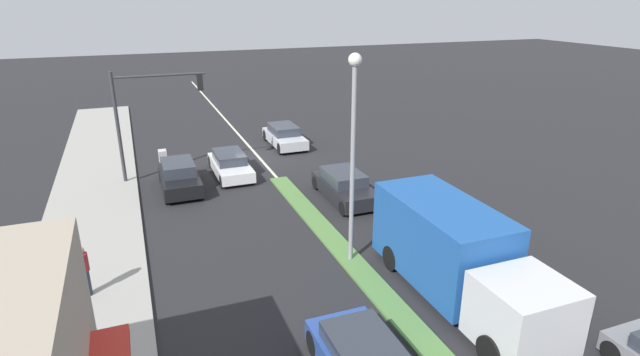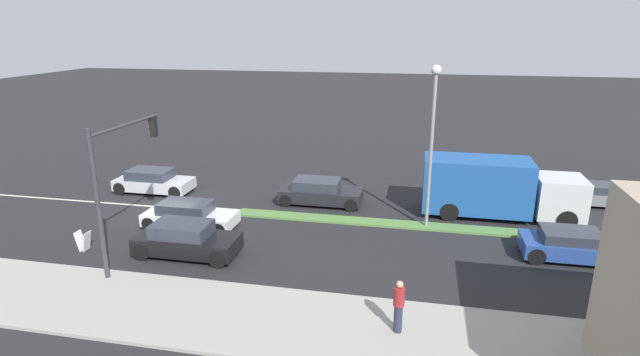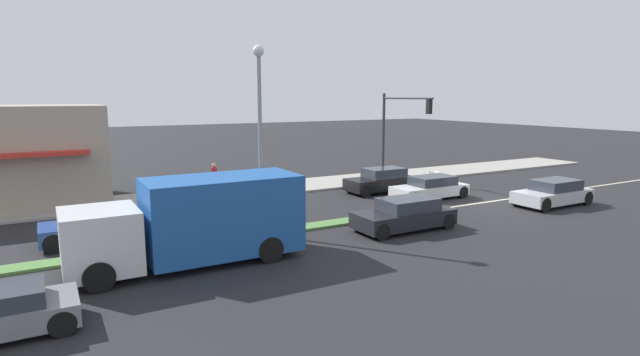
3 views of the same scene
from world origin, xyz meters
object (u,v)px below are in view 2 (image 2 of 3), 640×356
Objects in this scene: warning_aframe_sign at (84,241)px; coupe_blue at (574,245)px; pedestrian at (399,305)px; traffic_signal_main at (118,169)px; delivery_truck at (495,188)px; sedan_silver at (153,181)px; suv_grey at (600,195)px; sedan_dark at (320,192)px; street_lamp at (433,127)px; suv_black at (186,240)px; van_white at (189,215)px.

warning_aframe_sign is 0.21× the size of coupe_blue.
traffic_signal_main is at bearing -104.26° from pedestrian.
warning_aframe_sign is at bearing -80.70° from coupe_blue.
coupe_blue is (4.40, 2.57, -0.86)m from delivery_truck.
delivery_truck is (-8.32, 14.81, -2.43)m from traffic_signal_main.
sedan_silver is 1.07× the size of suv_grey.
sedan_dark is at bearing -111.23° from coupe_blue.
warning_aframe_sign is at bearing -68.82° from street_lamp.
suv_black is at bearing -113.67° from pedestrian.
street_lamp is 1.81× the size of coupe_blue.
van_white is (7.20, -19.80, 0.04)m from suv_grey.
delivery_truck is at bearing 90.00° from sedan_dark.
street_lamp is at bearing 101.47° from van_white.
traffic_signal_main is 6.69× the size of warning_aframe_sign.
suv_black is 0.98× the size of van_white.
van_white is (-3.25, 3.23, 0.17)m from warning_aframe_sign.
traffic_signal_main is 0.75× the size of delivery_truck.
suv_black reaches higher than sedan_silver.
suv_grey is (-13.85, 9.80, -0.46)m from pedestrian.
delivery_truck is at bearing 107.36° from van_white.
street_lamp reaches higher than pedestrian.
suv_black is at bearing 95.83° from warning_aframe_sign.
coupe_blue is 0.97× the size of suv_black.
coupe_blue is 1.02× the size of suv_grey.
traffic_signal_main is at bearing -36.02° from sedan_dark.
coupe_blue is 21.42m from sedan_silver.
van_white is at bearing -78.53° from street_lamp.
suv_grey is at bearing 100.94° from sedan_dark.
van_white is at bearing -50.40° from sedan_dark.
street_lamp is at bearing 117.43° from suv_black.
suv_black is (7.20, -4.11, 0.04)m from sedan_dark.
delivery_truck reaches higher than van_white.
suv_black reaches higher than van_white.
street_lamp is 1.72× the size of van_white.
coupe_blue is at bearing 78.15° from sedan_silver.
pedestrian is (2.73, 10.74, -2.88)m from traffic_signal_main.
delivery_truck is 14.76m from suv_black.
warning_aframe_sign is at bearing -105.09° from traffic_signal_main.
warning_aframe_sign is at bearing -44.76° from van_white.
sedan_silver is at bearing -98.25° from street_lamp.
suv_black is at bearing 37.52° from sedan_silver.
sedan_silver is 0.99× the size of sedan_dark.
sedan_silver is 1.00× the size of van_white.
van_white is at bearing 135.24° from warning_aframe_sign.
delivery_truck is 6.44m from suv_grey.
warning_aframe_sign is 0.20× the size of sedan_silver.
pedestrian is 12.01m from sedan_dark.
suv_black is (-0.45, 4.44, 0.25)m from warning_aframe_sign.
street_lamp is 5.12m from delivery_truck.
pedestrian is 9.41m from coupe_blue.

